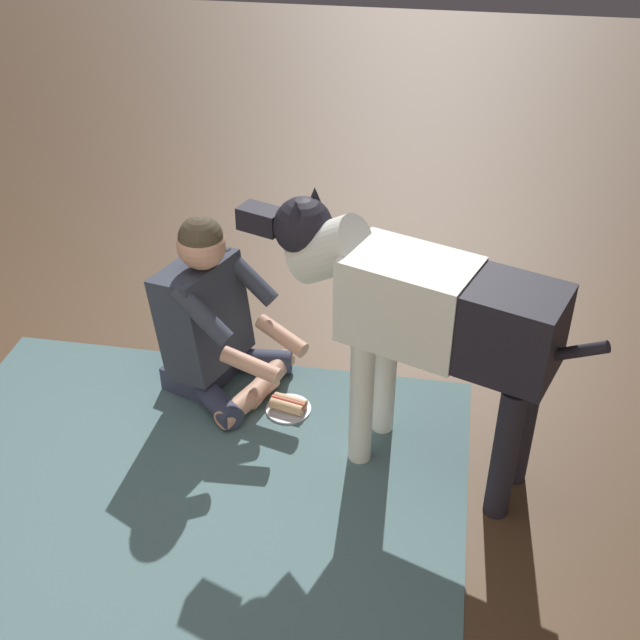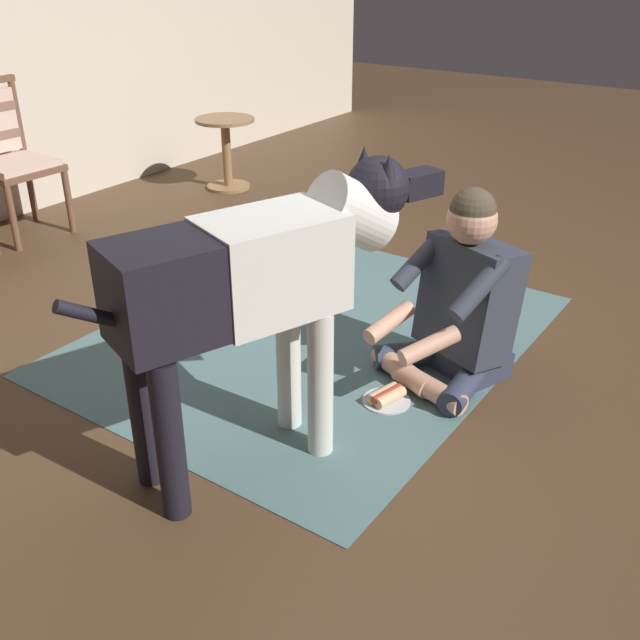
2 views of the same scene
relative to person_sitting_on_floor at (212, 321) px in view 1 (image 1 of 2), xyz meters
The scene contains 5 objects.
ground_plane 0.54m from the person_sitting_on_floor, 74.92° to the left, with size 15.62×15.62×0.00m, color #4C3521.
area_rug 0.82m from the person_sitting_on_floor, 93.67° to the left, with size 2.26×1.85×0.01m, color slate.
person_sitting_on_floor is the anchor object (origin of this frame).
large_dog 1.05m from the person_sitting_on_floor, 159.87° to the left, with size 1.41×0.63×1.09m.
hot_dog_on_plate 0.51m from the person_sitting_on_floor, 159.87° to the left, with size 0.21×0.21×0.06m.
Camera 1 is at (-1.09, 2.48, 2.40)m, focal length 45.60 mm.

